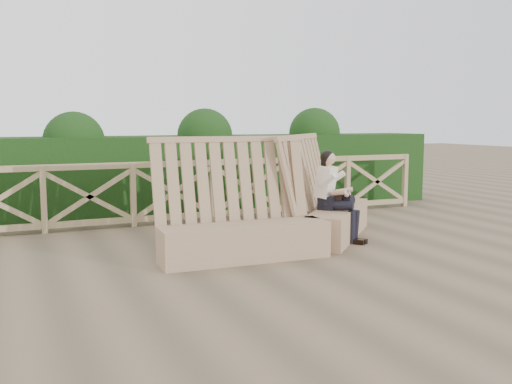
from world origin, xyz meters
name	(u,v)px	position (x,y,z in m)	size (l,w,h in m)	color
ground	(256,271)	(0.00, 0.00, 0.00)	(60.00, 60.00, 0.00)	brown
bench	(292,219)	(1.00, 0.99, 0.40)	(3.94, 2.18, 1.61)	#9A7758
woman	(333,192)	(1.77, 1.12, 0.74)	(0.67, 0.79, 1.36)	black
guardrail	(174,192)	(0.00, 3.50, 0.55)	(10.10, 0.09, 1.10)	#958157
hedge	(156,175)	(0.00, 4.70, 0.75)	(12.00, 1.20, 1.50)	black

